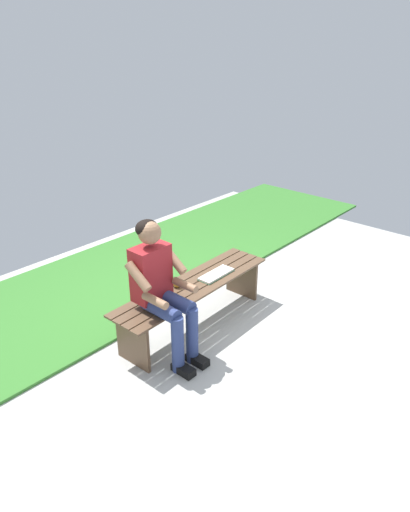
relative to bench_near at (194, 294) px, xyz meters
name	(u,v)px	position (x,y,z in m)	size (l,w,h in m)	color
ground_plane	(181,451)	(1.21, 1.00, -0.38)	(10.00, 7.00, 0.04)	#B2B2AD
grass_strip	(112,282)	(0.00, -1.34, -0.35)	(9.00, 1.94, 0.03)	#387A2D
bench_near	(194,294)	(0.00, 0.00, 0.00)	(1.87, 0.49, 0.47)	brown
person_seated	(161,286)	(0.52, 0.10, 0.34)	(0.50, 0.69, 1.28)	maroon
apple	(177,283)	(0.15, -0.08, 0.15)	(0.09, 0.09, 0.09)	gold
book_open	(216,274)	(-0.29, 0.05, 0.12)	(0.42, 0.17, 0.02)	white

